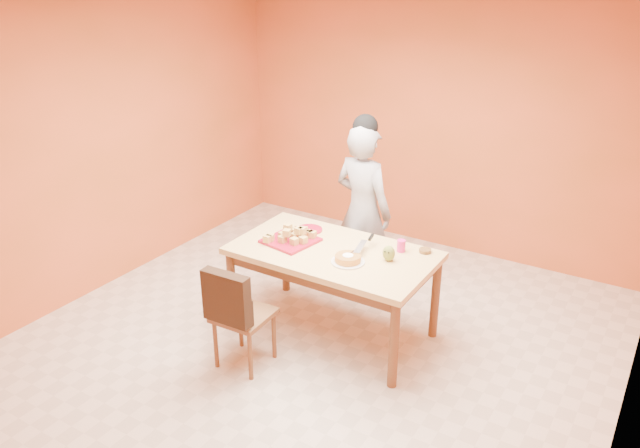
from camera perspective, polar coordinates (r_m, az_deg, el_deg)
The scene contains 15 objects.
floor at distance 5.08m, azimuth -1.49°, elevation -11.73°, with size 5.00×5.00×0.00m, color beige.
wall_back at distance 6.58m, azimuth 10.51°, elevation 9.18°, with size 4.50×4.50×0.00m, color #DE5C33.
wall_left at distance 5.93m, azimuth -20.31°, elevation 6.55°, with size 5.00×5.00×0.00m, color #DE5C33.
dining_table at distance 5.01m, azimuth 1.19°, elevation -3.39°, with size 1.60×0.90×0.76m.
dining_chair at distance 4.76m, azimuth -7.14°, elevation -8.10°, with size 0.41×0.48×0.86m.
pastry_pile at distance 5.08m, azimuth -2.73°, elevation -0.83°, with size 0.34×0.34×0.11m, color tan, non-canonical shape.
person at distance 5.63m, azimuth 3.94°, elevation 1.22°, with size 0.59×0.38×1.61m, color #969699.
pastry_platter at distance 5.11m, azimuth -2.71°, elevation -1.51°, with size 0.38×0.38×0.02m, color maroon.
red_dinner_plate at distance 5.32m, azimuth -0.98°, elevation -0.52°, with size 0.22×0.22×0.01m, color maroon.
white_cake_plate at distance 4.77m, azimuth 2.56°, elevation -3.47°, with size 0.26×0.26×0.01m, color silver.
sponge_cake at distance 4.76m, azimuth 2.57°, elevation -3.16°, with size 0.20×0.20×0.05m, color gold.
cake_server at distance 4.89m, azimuth 3.71°, elevation -2.07°, with size 0.05×0.25×0.01m, color white.
egg_ornament at distance 4.80m, azimuth 6.31°, elevation -2.68°, with size 0.10×0.08×0.12m, color olive.
magenta_glass at distance 4.97m, azimuth 7.43°, elevation -1.99°, with size 0.07×0.07×0.10m, color #DE2182.
checker_tin at distance 4.99m, azimuth 9.58°, elevation -2.42°, with size 0.10×0.10×0.03m, color #341A0E.
Camera 1 is at (2.29, -3.47, 2.92)m, focal length 35.00 mm.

